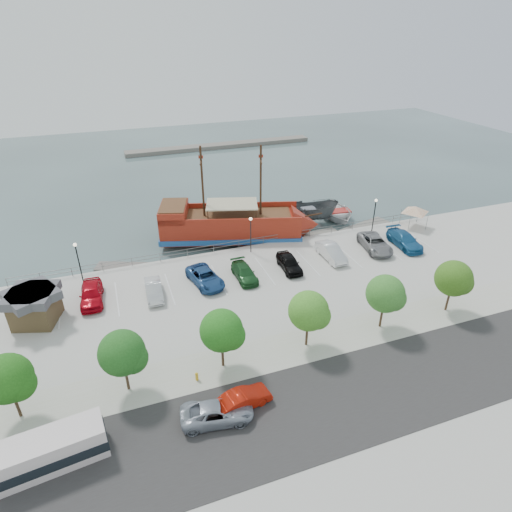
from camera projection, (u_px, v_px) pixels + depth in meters
name	position (u px, v px, depth m)	size (l,w,h in m)	color
ground	(272.00, 289.00, 43.74)	(160.00, 160.00, 0.00)	#364848
land_slab	(398.00, 461.00, 26.27)	(100.00, 58.00, 1.20)	#B4B3AA
street	(356.00, 395.00, 30.09)	(100.00, 8.00, 0.04)	#2C2929
sidewalk	(317.00, 342.00, 35.02)	(100.00, 4.00, 0.05)	#ABA994
seawall_railing	(247.00, 243.00, 49.41)	(50.00, 0.06, 1.00)	slate
far_shore	(220.00, 146.00, 91.75)	(40.00, 3.00, 0.80)	#6A6458
pirate_ship	(242.00, 225.00, 52.35)	(20.01, 10.65, 12.39)	maroon
patrol_boat	(308.00, 213.00, 57.00)	(2.92, 7.75, 3.00)	#464B4E
speedboat	(336.00, 213.00, 58.76)	(5.43, 7.60, 1.57)	silver
dock_west	(126.00, 267.00, 47.16)	(6.59, 1.88, 0.38)	#69625B
dock_mid	(314.00, 236.00, 53.98)	(6.75, 1.93, 0.39)	slate
dock_east	(364.00, 227.00, 56.18)	(7.58, 2.17, 0.43)	slate
shed	(34.00, 305.00, 36.68)	(4.72, 4.72, 3.10)	#4E3E25
canopy_tent	(416.00, 206.00, 53.24)	(4.43, 4.43, 3.16)	slate
street_van	(217.00, 412.00, 27.94)	(2.21, 4.80, 1.33)	#8B93A0
street_sedan	(243.00, 399.00, 28.89)	(1.39, 3.99, 1.32)	#B21909
shuttle_bus	(51.00, 451.00, 24.96)	(6.48, 2.93, 2.20)	beige
fire_hydrant	(197.00, 376.00, 31.15)	(0.25, 0.25, 0.71)	gold
lamp_post_left	(77.00, 255.00, 41.83)	(0.36, 0.36, 4.28)	black
lamp_post_mid	(251.00, 229.00, 47.17)	(0.36, 0.36, 4.28)	black
lamp_post_right	(375.00, 209.00, 51.92)	(0.36, 0.36, 4.28)	black
tree_a	(10.00, 380.00, 26.88)	(3.30, 3.20, 5.00)	#473321
tree_b	(124.00, 354.00, 28.96)	(3.30, 3.20, 5.00)	#473321
tree_c	(224.00, 332.00, 31.04)	(3.30, 3.20, 5.00)	#473321
tree_d	(311.00, 312.00, 33.11)	(3.30, 3.20, 5.00)	#473321
tree_e	(387.00, 295.00, 35.19)	(3.30, 3.20, 5.00)	#473321
tree_f	(455.00, 279.00, 37.27)	(3.30, 3.20, 5.00)	#473321
parked_car_a	(91.00, 294.00, 39.70)	(1.99, 4.93, 1.68)	#B70514
parked_car_b	(154.00, 290.00, 40.49)	(1.49, 4.27, 1.41)	silver
parked_car_c	(205.00, 277.00, 42.44)	(2.41, 5.22, 1.45)	navy
parked_car_d	(244.00, 273.00, 43.33)	(1.85, 4.56, 1.32)	#1C4D22
parked_car_e	(289.00, 263.00, 44.89)	(1.80, 4.47, 1.52)	black
parked_car_f	(331.00, 252.00, 46.93)	(1.67, 4.80, 1.58)	silver
parked_car_g	(375.00, 243.00, 48.78)	(2.54, 5.51, 1.53)	gray
parked_car_h	(405.00, 240.00, 49.46)	(2.21, 5.44, 1.58)	#1D5C90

